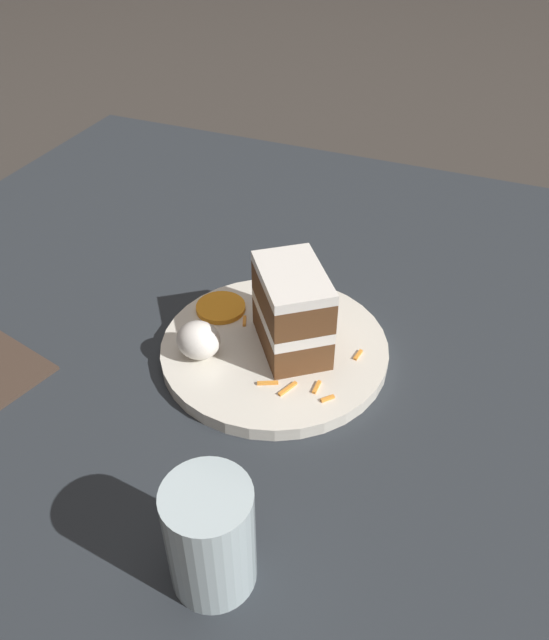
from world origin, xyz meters
TOP-DOWN VIEW (x-y plane):
  - ground_plane at (0.00, 0.00)m, footprint 6.00×6.00m
  - dining_table at (0.00, 0.00)m, footprint 1.18×1.07m
  - plate at (0.03, -0.04)m, footprint 0.27×0.27m
  - cake_slice at (0.05, -0.04)m, footprint 0.12×0.13m
  - cream_dollop at (-0.04, -0.09)m, footprint 0.05×0.05m
  - orange_garnish at (-0.06, -0.01)m, footprint 0.06×0.06m
  - carrot_shreds_scatter at (0.05, -0.05)m, footprint 0.16×0.18m
  - drinking_glass at (0.09, -0.32)m, footprint 0.07×0.07m

SIDE VIEW (x-z plane):
  - ground_plane at x=0.00m, z-range 0.00..0.00m
  - dining_table at x=0.00m, z-range 0.00..0.04m
  - plate at x=0.03m, z-range 0.04..0.05m
  - carrot_shreds_scatter at x=0.05m, z-range 0.05..0.05m
  - orange_garnish at x=-0.06m, z-range 0.05..0.06m
  - cream_dollop at x=-0.04m, z-range 0.05..0.10m
  - drinking_glass at x=0.09m, z-range 0.03..0.14m
  - cake_slice at x=0.05m, z-range 0.05..0.15m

